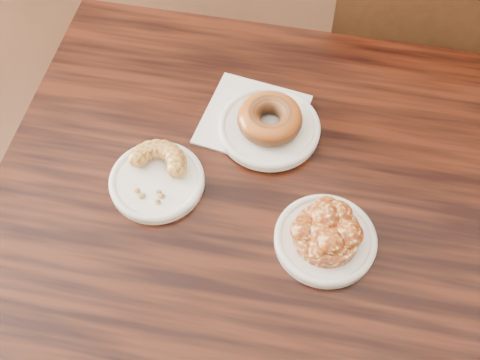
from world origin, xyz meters
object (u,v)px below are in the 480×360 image
(glazed_donut, at_px, (270,119))
(apple_fritter, at_px, (327,233))
(cruller_fragment, at_px, (155,174))
(chair_far, at_px, (413,64))
(cafe_table, at_px, (237,286))

(glazed_donut, relative_size, apple_fritter, 0.77)
(apple_fritter, bearing_deg, glazed_donut, 127.74)
(apple_fritter, relative_size, cruller_fragment, 1.28)
(chair_far, distance_m, cruller_fragment, 0.86)
(glazed_donut, bearing_deg, cafe_table, -96.67)
(cruller_fragment, bearing_deg, glazed_donut, 46.89)
(chair_far, distance_m, apple_fritter, 0.80)
(cruller_fragment, bearing_deg, cafe_table, 7.72)
(glazed_donut, xyz_separation_m, apple_fritter, (0.14, -0.18, -0.01))
(chair_far, bearing_deg, cafe_table, 70.59)
(glazed_donut, bearing_deg, apple_fritter, -52.26)
(glazed_donut, height_order, apple_fritter, glazed_donut)
(cafe_table, height_order, cruller_fragment, cruller_fragment)
(apple_fritter, xyz_separation_m, cruller_fragment, (-0.28, 0.02, -0.00))
(cruller_fragment, bearing_deg, apple_fritter, -4.76)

